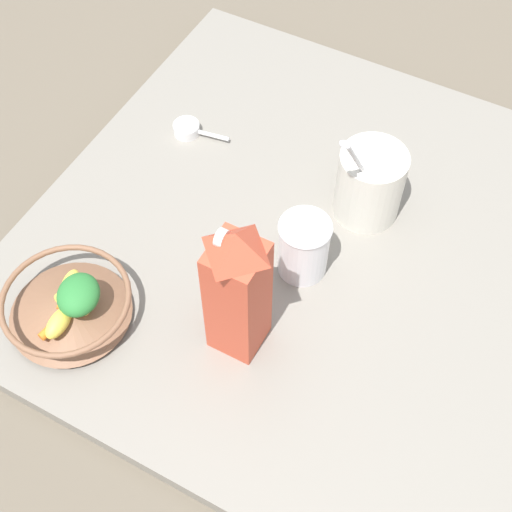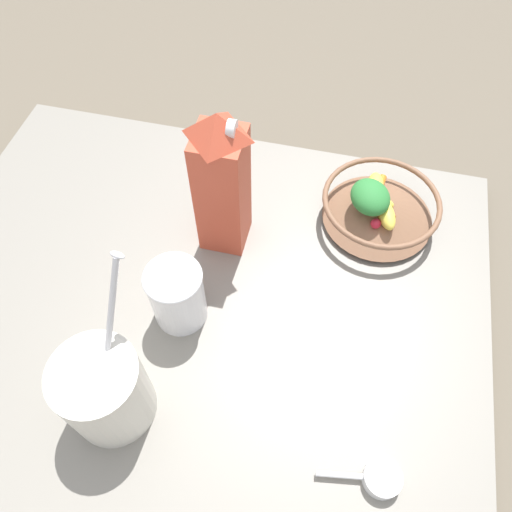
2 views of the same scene
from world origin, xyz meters
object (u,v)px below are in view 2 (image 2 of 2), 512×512
Objects in this scene: milk_carton at (222,183)px; yogurt_tub at (104,389)px; fruit_bowl at (379,207)px; drinking_cup at (177,295)px.

yogurt_tub is at bearing 167.42° from milk_carton.
fruit_bowl is 0.80× the size of yogurt_tub.
drinking_cup is (-0.26, 0.29, 0.02)m from fruit_bowl.
milk_carton reaches higher than fruit_bowl.
yogurt_tub reaches higher than fruit_bowl.
milk_carton is 1.07× the size of yogurt_tub.
yogurt_tub is (-0.34, 0.07, -0.06)m from milk_carton.
drinking_cup is (-0.17, 0.03, -0.08)m from milk_carton.
milk_carton is at bearing -12.58° from yogurt_tub.
milk_carton reaches higher than yogurt_tub.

